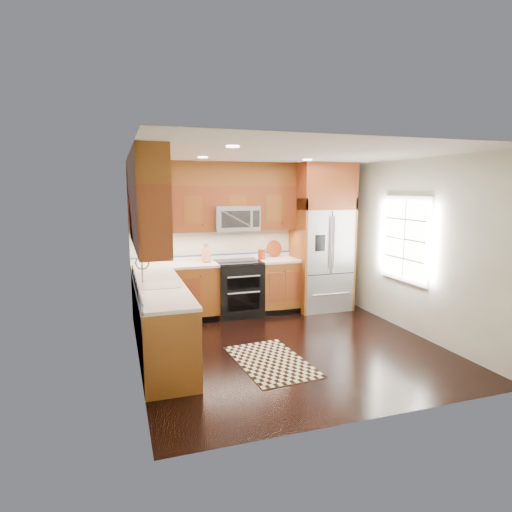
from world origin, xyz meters
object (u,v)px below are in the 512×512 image
object	(u,v)px
refrigerator	(322,237)
knife_block	(206,255)
range	(238,288)
rug	(271,361)
utensil_crock	(262,252)

from	to	relation	value
refrigerator	knife_block	world-z (taller)	refrigerator
range	knife_block	distance (m)	0.81
range	rug	world-z (taller)	range
range	utensil_crock	size ratio (longest dim) A/B	2.46
range	utensil_crock	world-z (taller)	utensil_crock
knife_block	utensil_crock	bearing A→B (deg)	-2.55
range	utensil_crock	distance (m)	0.75
rug	knife_block	distance (m)	2.45
rug	utensil_crock	xyz separation A→B (m)	(0.61, 2.14, 1.07)
range	rug	size ratio (longest dim) A/B	0.70
refrigerator	knife_block	distance (m)	2.10
rug	utensil_crock	size ratio (longest dim) A/B	3.52
refrigerator	knife_block	bearing A→B (deg)	176.40
utensil_crock	rug	bearing A→B (deg)	-105.93
range	utensil_crock	xyz separation A→B (m)	(0.44, 0.05, 0.60)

